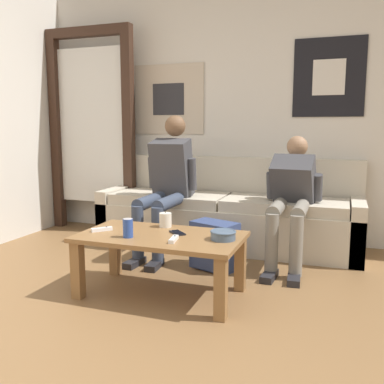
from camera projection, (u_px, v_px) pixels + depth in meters
name	position (u px, v px, depth m)	size (l,w,h in m)	color
ground_plane	(125.00, 366.00, 2.04)	(18.00, 18.00, 0.00)	brown
wall_back	(247.00, 111.00, 4.23)	(10.00, 0.07, 2.55)	silver
door_frame	(91.00, 120.00, 4.58)	(1.00, 0.10, 2.15)	#382319
couch	(227.00, 216.00, 4.08)	(2.44, 0.71, 0.82)	beige
coffee_table	(161.00, 245.00, 2.86)	(1.09, 0.60, 0.41)	olive
person_seated_adult	(167.00, 180.00, 3.82)	(0.47, 0.91, 1.23)	#384256
person_seated_teen	(292.00, 194.00, 3.51)	(0.47, 0.99, 1.05)	gray
backpack	(214.00, 247.00, 3.40)	(0.41, 0.32, 0.38)	navy
ceramic_bowl	(223.00, 234.00, 2.72)	(0.17, 0.17, 0.06)	#475B75
pillar_candle	(165.00, 220.00, 3.06)	(0.09, 0.09, 0.11)	silver
drink_can_blue	(128.00, 228.00, 2.77)	(0.07, 0.07, 0.12)	#28479E
game_controller_near_left	(102.00, 229.00, 2.95)	(0.12, 0.13, 0.03)	white
game_controller_near_right	(174.00, 239.00, 2.69)	(0.06, 0.15, 0.03)	white
cell_phone	(177.00, 233.00, 2.88)	(0.14, 0.14, 0.01)	black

